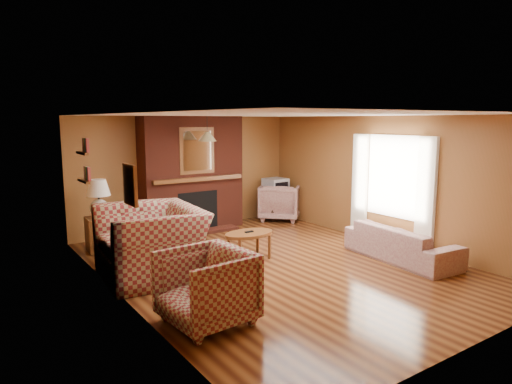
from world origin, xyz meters
TOP-DOWN VIEW (x-y plane):
  - floor at (0.00, 0.00)m, footprint 6.50×6.50m
  - ceiling at (0.00, 0.00)m, footprint 6.50×6.50m
  - wall_back at (0.00, 3.25)m, footprint 6.50×0.00m
  - wall_front at (0.00, -3.25)m, footprint 6.50×0.00m
  - wall_left at (-2.50, 0.00)m, footprint 0.00×6.50m
  - wall_right at (2.50, 0.00)m, footprint 0.00×6.50m
  - fireplace at (0.00, 2.98)m, footprint 2.20×0.82m
  - window_right at (2.45, -0.20)m, footprint 0.10×1.85m
  - bookshelf at (-2.44, 1.90)m, footprint 0.09×0.55m
  - botanical_print at (-2.47, -0.30)m, footprint 0.05×0.40m
  - pendant_light at (0.00, 2.30)m, footprint 0.36×0.36m
  - plaid_loveseat at (-1.85, 0.70)m, footprint 1.54×1.72m
  - plaid_armchair at (-1.95, -1.21)m, footprint 1.02×0.99m
  - floral_sofa at (1.90, -0.91)m, footprint 0.95×2.04m
  - floral_armchair at (2.14, 2.73)m, footprint 1.29×1.29m
  - coffee_table at (-0.18, 0.56)m, footprint 0.88×0.55m
  - side_table at (-2.10, 2.45)m, footprint 0.49×0.49m
  - table_lamp at (-2.10, 2.45)m, footprint 0.41×0.41m
  - tv_stand at (2.05, 2.80)m, footprint 0.50×0.45m
  - crt_tv at (2.05, 2.79)m, footprint 0.51×0.51m

SIDE VIEW (x-z plane):
  - floor at x=0.00m, z-range 0.00..0.00m
  - tv_stand at x=2.05m, z-range 0.00..0.53m
  - floral_sofa at x=1.90m, z-range 0.00..0.58m
  - side_table at x=-2.10m, z-range 0.00..0.62m
  - coffee_table at x=-0.18m, z-range 0.16..0.65m
  - floral_armchair at x=2.14m, z-range 0.00..0.84m
  - plaid_armchair at x=-1.95m, z-range 0.00..0.87m
  - plaid_loveseat at x=-1.85m, z-range 0.00..1.04m
  - crt_tv at x=2.05m, z-range 0.53..0.97m
  - table_lamp at x=-2.10m, z-range 0.66..1.33m
  - window_right at x=2.45m, z-range 0.13..2.13m
  - fireplace at x=0.00m, z-range -0.02..2.38m
  - wall_back at x=0.00m, z-range -2.05..4.45m
  - wall_front at x=0.00m, z-range -2.05..4.45m
  - wall_left at x=-2.50m, z-range -2.05..4.45m
  - wall_right at x=2.50m, z-range -2.05..4.45m
  - botanical_print at x=-2.47m, z-range 1.30..1.80m
  - bookshelf at x=-2.44m, z-range 1.31..2.02m
  - pendant_light at x=0.00m, z-range 1.76..2.24m
  - ceiling at x=0.00m, z-range 2.40..2.40m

